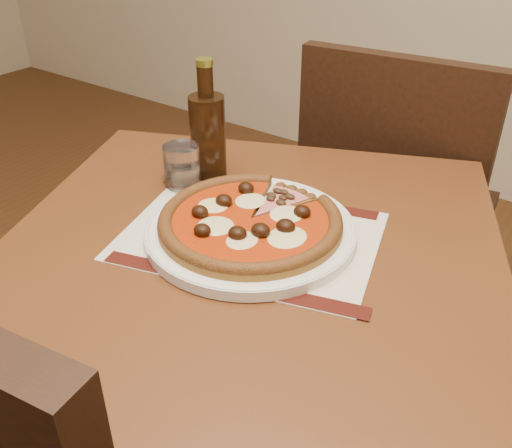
{
  "coord_description": "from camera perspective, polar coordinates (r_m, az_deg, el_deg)",
  "views": [
    {
      "loc": [
        1.36,
        0.54,
        1.26
      ],
      "look_at": [
        0.91,
        1.17,
        0.78
      ],
      "focal_mm": 40.0,
      "sensor_mm": 36.0,
      "label": 1
    }
  ],
  "objects": [
    {
      "name": "plate",
      "position": [
        0.93,
        -0.56,
        -0.66
      ],
      "size": [
        0.34,
        0.34,
        0.02
      ],
      "primitive_type": "cylinder",
      "color": "white",
      "rests_on": "placemat"
    },
    {
      "name": "placemat",
      "position": [
        0.94,
        -0.56,
        -1.18
      ],
      "size": [
        0.47,
        0.39,
        0.0
      ],
      "primitive_type": "cube",
      "rotation": [
        0.0,
        0.0,
        0.28
      ],
      "color": "white",
      "rests_on": "table"
    },
    {
      "name": "pizza",
      "position": [
        0.92,
        -0.59,
        0.37
      ],
      "size": [
        0.3,
        0.3,
        0.04
      ],
      "color": "olive",
      "rests_on": "plate"
    },
    {
      "name": "bottle",
      "position": [
        1.1,
        -4.85,
        9.16
      ],
      "size": [
        0.07,
        0.07,
        0.23
      ],
      "color": "#331C0C",
      "rests_on": "table"
    },
    {
      "name": "water_glass",
      "position": [
        1.08,
        -7.43,
        5.75
      ],
      "size": [
        0.09,
        0.09,
        0.08
      ],
      "primitive_type": "cylinder",
      "rotation": [
        0.0,
        0.0,
        -0.43
      ],
      "color": "white",
      "rests_on": "table"
    },
    {
      "name": "table",
      "position": [
        0.98,
        -0.69,
        -7.07
      ],
      "size": [
        1.05,
        1.05,
        0.75
      ],
      "rotation": [
        0.0,
        0.0,
        0.41
      ],
      "color": "brown",
      "rests_on": "ground"
    },
    {
      "name": "chair_far",
      "position": [
        1.51,
        13.7,
        2.22
      ],
      "size": [
        0.48,
        0.48,
        0.93
      ],
      "rotation": [
        0.0,
        0.0,
        3.25
      ],
      "color": "black",
      "rests_on": "ground"
    },
    {
      "name": "ham_slice",
      "position": [
        0.97,
        2.35,
        1.99
      ],
      "size": [
        0.09,
        0.13,
        0.02
      ],
      "rotation": [
        0.0,
        0.0,
        1.52
      ],
      "color": "olive",
      "rests_on": "plate"
    }
  ]
}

